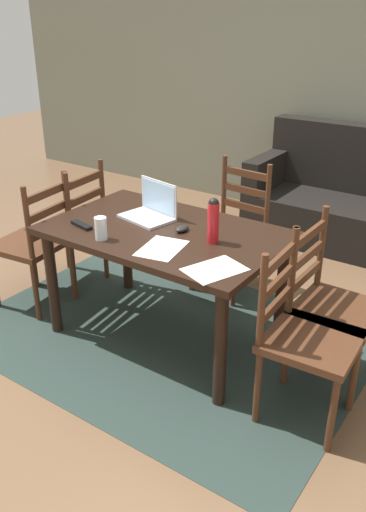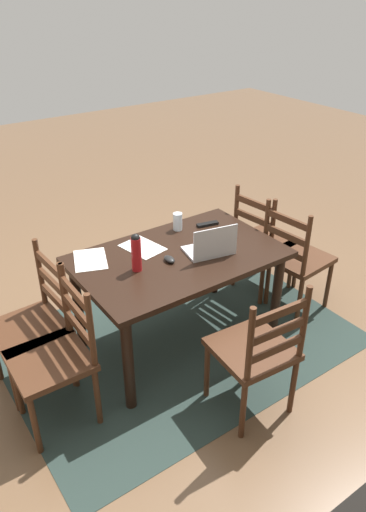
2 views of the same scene
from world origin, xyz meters
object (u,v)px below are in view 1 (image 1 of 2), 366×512
Objects in this scene: couch at (356,204)px; drinking_glass at (101,228)px; chair_right_far at (330,306)px; chair_right_near at (304,337)px; dining_table at (164,245)px; computer_mouse at (182,229)px; tv_remote at (82,225)px; chair_left_far at (72,228)px; laptop at (152,208)px; water_bottle at (213,220)px; chair_far_head at (232,230)px; chair_left_near at (34,244)px.

drinking_glass is at bearing -105.49° from couch.
chair_right_far is 0.36m from chair_right_near.
dining_table is 2.25m from couch.
tv_remote is at bearing -149.03° from computer_mouse.
chair_left_far is 9.50× the size of computer_mouse.
dining_table is 1.48× the size of chair_right_far.
computer_mouse is (0.31, 0.36, -0.05)m from drinking_glass.
chair_right_near is 1.26m from laptop.
chair_right_near is 3.65× the size of water_bottle.
dining_table is at bearing 169.75° from chair_right_near.
chair_far_head reaches higher than dining_table.
laptop is at bearing 86.78° from drinking_glass.
chair_far_head is 3.65× the size of water_bottle.
water_bottle reaches higher than drinking_glass.
dining_table is 1.02m from chair_left_near.
couch reaches higher than tv_remote.
dining_table is at bearing -10.37° from chair_left_far.
chair_left_far is at bearing 169.69° from chair_right_near.
laptop is 2.70× the size of drinking_glass.
chair_right_near reaches higher than dining_table.
chair_left_near is at bearing -122.05° from couch.
chair_right_near reaches higher than computer_mouse.
chair_far_head is 1.00× the size of chair_right_near.
chair_far_head is at bearing 79.30° from drinking_glass.
couch is (1.47, 2.35, -0.11)m from chair_left_near.
dining_table is 3.92× the size of laptop.
chair_far_head is at bearing -10.66° from tv_remote.
drinking_glass is at bearing -128.04° from computer_mouse.
chair_right_near is at bearing 6.49° from drinking_glass.
chair_right_far is 1.52m from tv_remote.
couch is (-0.51, 2.00, -0.11)m from chair_right_far.
laptop reaches higher than chair_left_far.
chair_left_far is at bearing 175.85° from computer_mouse.
chair_left_near is 0.63m from tv_remote.
laptop is at bearing 165.60° from chair_right_near.
couch reaches higher than drinking_glass.
chair_right_near is (1.98, -0.01, 0.00)m from chair_left_near.
chair_far_head is 1.20m from drinking_glass.
chair_right_near is at bearing -14.40° from laptop.
chair_right_near is (0.00, -0.36, 0.00)m from chair_right_far.
chair_far_head is 5.59× the size of tv_remote.
chair_left_far is (-0.99, -0.63, 0.00)m from chair_far_head.
chair_left_near is 1.98m from chair_right_near.
water_bottle reaches higher than chair_right_near.
chair_right_far is at bearing -75.72° from couch.
couch and water_bottle have the same top height.
chair_left_near is 2.66× the size of laptop.
couch is 10.59× the size of tv_remote.
drinking_glass is 1.32× the size of computer_mouse.
water_bottle is 1.53× the size of tv_remote.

